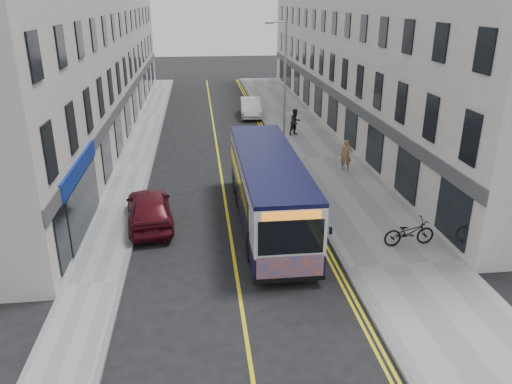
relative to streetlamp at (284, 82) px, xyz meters
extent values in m
plane|color=black|center=(-4.17, -14.00, -4.38)|extent=(140.00, 140.00, 0.00)
cube|color=#949497|center=(2.08, -2.00, -4.32)|extent=(4.50, 64.00, 0.12)
cube|color=#949497|center=(-9.17, -2.00, -4.32)|extent=(2.00, 64.00, 0.12)
cube|color=slate|center=(-0.17, -2.00, -4.32)|extent=(0.18, 64.00, 0.13)
cube|color=slate|center=(-8.17, -2.00, -4.32)|extent=(0.18, 64.00, 0.13)
cube|color=yellow|center=(-4.17, -2.00, -4.38)|extent=(0.12, 64.00, 0.01)
cube|color=yellow|center=(-0.62, -2.00, -4.38)|extent=(0.10, 64.00, 0.01)
cube|color=yellow|center=(-0.42, -2.00, -4.38)|extent=(0.10, 64.00, 0.01)
cube|color=silver|center=(7.33, 7.00, 2.12)|extent=(6.00, 46.00, 13.00)
cube|color=beige|center=(-13.17, 7.00, 2.12)|extent=(6.00, 46.00, 13.00)
cylinder|color=#9B9EA4|center=(0.08, 0.00, -0.38)|extent=(0.14, 0.14, 8.00)
cylinder|color=#9B9EA4|center=(-0.42, 0.00, 3.52)|extent=(1.00, 0.08, 0.08)
cube|color=#9B9EA4|center=(-0.92, 0.00, 3.47)|extent=(0.50, 0.18, 0.12)
cube|color=black|center=(-2.46, -10.94, -3.61)|extent=(2.42, 10.64, 0.87)
cube|color=silver|center=(-2.46, -10.94, -2.30)|extent=(2.42, 10.64, 1.74)
cube|color=black|center=(-2.46, -10.94, -1.35)|extent=(2.44, 10.64, 0.15)
cube|color=black|center=(-3.69, -10.36, -2.50)|extent=(0.04, 8.32, 1.11)
cube|color=black|center=(-1.23, -10.36, -2.50)|extent=(0.04, 8.32, 1.11)
cube|color=black|center=(-2.46, -16.28, -2.40)|extent=(2.18, 0.04, 1.21)
cube|color=#DA5B12|center=(-2.46, -16.28, -3.56)|extent=(2.27, 0.04, 0.92)
cube|color=orange|center=(-2.46, -16.29, -1.63)|extent=(1.93, 0.04, 0.27)
cylinder|color=black|center=(-3.55, -14.13, -3.90)|extent=(0.27, 0.97, 0.97)
cylinder|color=black|center=(-1.37, -14.13, -3.90)|extent=(0.27, 0.97, 0.97)
cylinder|color=black|center=(-3.55, -8.81, -3.90)|extent=(0.27, 0.97, 0.97)
cylinder|color=black|center=(-1.37, -8.81, -3.90)|extent=(0.27, 0.97, 0.97)
cylinder|color=black|center=(-3.55, -7.07, -3.90)|extent=(0.27, 0.97, 0.97)
cylinder|color=black|center=(-1.37, -7.07, -3.90)|extent=(0.27, 0.97, 0.97)
imported|color=black|center=(2.74, -13.77, -3.72)|extent=(2.11, 0.84, 1.09)
imported|color=#966A44|center=(2.84, -4.60, -3.39)|extent=(0.73, 0.59, 1.74)
imported|color=black|center=(1.49, 3.42, -3.34)|extent=(1.13, 1.06, 1.85)
imported|color=silver|center=(-0.97, 10.18, -3.63)|extent=(1.85, 4.66, 1.51)
imported|color=#4F0D18|center=(-7.57, -10.43, -3.59)|extent=(2.44, 4.85, 1.59)
camera|label=1|loc=(-5.28, -30.60, 4.89)|focal=35.00mm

